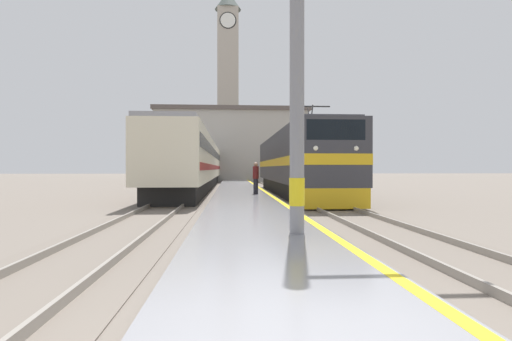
# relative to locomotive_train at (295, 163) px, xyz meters

# --- Properties ---
(ground_plane) EXTENTS (200.00, 200.00, 0.00)m
(ground_plane) POSITION_rel_locomotive_train_xyz_m (-3.40, 8.45, -1.99)
(ground_plane) COLOR #70665B
(platform) EXTENTS (3.17, 140.00, 0.27)m
(platform) POSITION_rel_locomotive_train_xyz_m (-3.40, 3.45, -1.86)
(platform) COLOR gray
(platform) RESTS_ON ground
(rail_track_near) EXTENTS (2.83, 140.00, 0.16)m
(rail_track_near) POSITION_rel_locomotive_train_xyz_m (0.00, 3.45, -1.96)
(rail_track_near) COLOR #70665B
(rail_track_near) RESTS_ON ground
(rail_track_far) EXTENTS (2.84, 140.00, 0.16)m
(rail_track_far) POSITION_rel_locomotive_train_xyz_m (-6.81, 3.45, -1.96)
(rail_track_far) COLOR #70665B
(rail_track_far) RESTS_ON ground
(locomotive_train) EXTENTS (2.92, 19.96, 4.87)m
(locomotive_train) POSITION_rel_locomotive_train_xyz_m (0.00, 0.00, 0.00)
(locomotive_train) COLOR black
(locomotive_train) RESTS_ON ground
(passenger_train) EXTENTS (2.92, 49.13, 3.98)m
(passenger_train) POSITION_rel_locomotive_train_xyz_m (-6.81, 15.70, 0.15)
(passenger_train) COLOR black
(passenger_train) RESTS_ON ground
(catenary_mast) EXTENTS (2.98, 0.34, 8.29)m
(catenary_mast) POSITION_rel_locomotive_train_xyz_m (-2.59, -16.58, 2.35)
(catenary_mast) COLOR gray
(catenary_mast) RESTS_ON platform
(person_on_platform) EXTENTS (0.34, 0.34, 1.75)m
(person_on_platform) POSITION_rel_locomotive_train_xyz_m (-2.68, -3.06, -0.80)
(person_on_platform) COLOR #23232D
(person_on_platform) RESTS_ON platform
(clock_tower) EXTENTS (4.12, 4.12, 29.96)m
(clock_tower) POSITION_rel_locomotive_train_xyz_m (-4.41, 38.68, 13.72)
(clock_tower) COLOR #ADA393
(clock_tower) RESTS_ON ground
(station_building) EXTENTS (19.53, 9.49, 9.37)m
(station_building) POSITION_rel_locomotive_train_xyz_m (-3.85, 28.02, 2.71)
(station_building) COLOR #A8A399
(station_building) RESTS_ON ground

